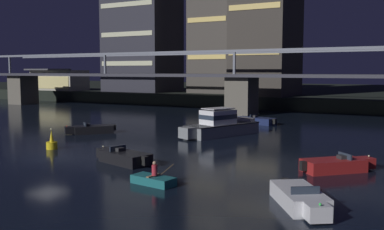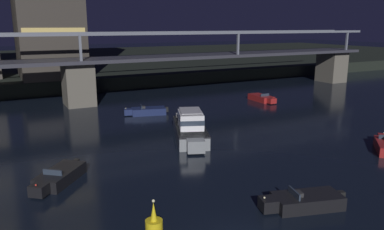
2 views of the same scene
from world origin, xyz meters
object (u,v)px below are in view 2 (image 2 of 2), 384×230
at_px(speedboat_near_center, 262,98).
at_px(channel_buoy, 154,223).
at_px(speedboat_near_right, 147,111).
at_px(speedboat_mid_center, 304,201).
at_px(cabin_cruiser_near_left, 190,128).
at_px(river_bridge, 77,71).
at_px(speedboat_mid_right, 59,177).

height_order(speedboat_near_center, channel_buoy, channel_buoy).
relative_size(speedboat_near_right, speedboat_mid_center, 1.00).
xyz_separation_m(speedboat_near_center, channel_buoy, (-26.01, -24.78, 0.06)).
bearing_deg(cabin_cruiser_near_left, speedboat_mid_center, -91.58).
distance_m(speedboat_mid_center, channel_buoy, 8.76).
bearing_deg(speedboat_near_right, cabin_cruiser_near_left, -89.50).
height_order(cabin_cruiser_near_left, speedboat_near_right, cabin_cruiser_near_left).
distance_m(cabin_cruiser_near_left, speedboat_near_right, 11.05).
distance_m(cabin_cruiser_near_left, channel_buoy, 16.26).
height_order(cabin_cruiser_near_left, channel_buoy, cabin_cruiser_near_left).
bearing_deg(channel_buoy, speedboat_near_center, 43.61).
bearing_deg(channel_buoy, speedboat_mid_center, -10.69).
xyz_separation_m(river_bridge, speedboat_mid_right, (-6.41, -25.25, -4.13)).
bearing_deg(speedboat_mid_center, speedboat_mid_right, 139.41).
height_order(speedboat_near_right, speedboat_mid_center, same).
bearing_deg(speedboat_mid_right, speedboat_mid_center, -40.59).
bearing_deg(cabin_cruiser_near_left, channel_buoy, -123.74).
xyz_separation_m(speedboat_near_right, channel_buoy, (-8.93, -24.55, 0.06)).
distance_m(speedboat_near_center, channel_buoy, 35.92).
distance_m(river_bridge, speedboat_near_right, 11.80).
xyz_separation_m(cabin_cruiser_near_left, channel_buoy, (-9.03, -13.52, -0.57)).
bearing_deg(channel_buoy, cabin_cruiser_near_left, 56.26).
bearing_deg(speedboat_near_center, cabin_cruiser_near_left, -146.44).
height_order(speedboat_near_center, speedboat_mid_center, same).
xyz_separation_m(speedboat_near_center, speedboat_near_right, (-17.07, -0.22, 0.00)).
xyz_separation_m(speedboat_mid_center, speedboat_mid_right, (-11.99, 10.27, 0.00)).
bearing_deg(cabin_cruiser_near_left, speedboat_near_center, 33.56).
xyz_separation_m(cabin_cruiser_near_left, speedboat_mid_right, (-12.40, -4.87, -0.64)).
xyz_separation_m(speedboat_mid_right, channel_buoy, (3.38, -8.64, 0.06)).
height_order(river_bridge, cabin_cruiser_near_left, river_bridge).
height_order(speedboat_mid_right, channel_buoy, channel_buoy).
height_order(speedboat_near_center, speedboat_near_right, same).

